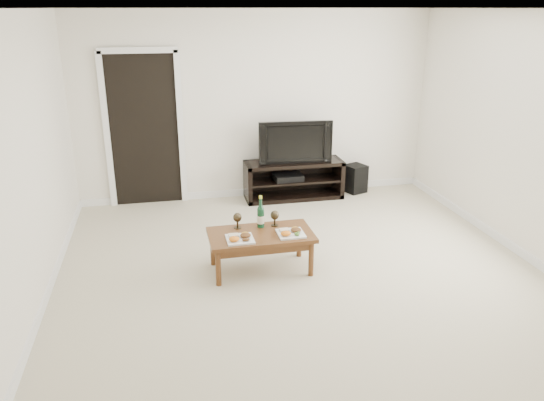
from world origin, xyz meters
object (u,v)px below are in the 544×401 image
at_px(television, 294,141).
at_px(coffee_table, 261,252).
at_px(media_console, 294,180).
at_px(subwoofer, 355,179).

distance_m(television, coffee_table, 2.38).
relative_size(media_console, coffee_table, 1.30).
xyz_separation_m(media_console, television, (-0.00, 0.00, 0.57)).
bearing_deg(subwoofer, television, 163.47).
bearing_deg(coffee_table, media_console, 67.29).
relative_size(television, coffee_table, 0.96).
bearing_deg(subwoofer, coffee_table, -151.11).
bearing_deg(television, coffee_table, -109.33).
xyz_separation_m(television, coffee_table, (-0.89, -2.12, -0.64)).
height_order(television, coffee_table, television).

